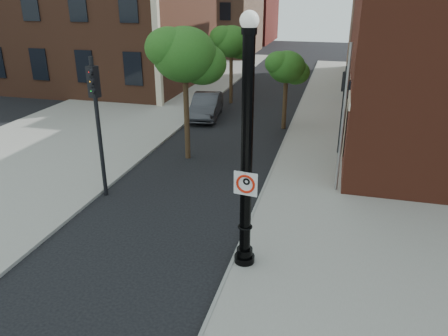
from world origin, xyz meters
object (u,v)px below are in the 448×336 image
(no_parking_sign, at_px, (246,184))
(parked_car, at_px, (206,106))
(traffic_signal_right, at_px, (344,96))
(traffic_signal_left, at_px, (96,105))
(lamppost, at_px, (246,162))

(no_parking_sign, relative_size, parked_car, 0.15)
(traffic_signal_right, bearing_deg, no_parking_sign, -84.28)
(parked_car, xyz_separation_m, traffic_signal_left, (-0.53, -11.60, 2.81))
(lamppost, height_order, parked_car, lamppost)
(lamppost, distance_m, parked_car, 15.99)
(lamppost, relative_size, parked_car, 1.55)
(no_parking_sign, relative_size, traffic_signal_right, 0.16)
(lamppost, bearing_deg, parked_car, 110.99)
(no_parking_sign, xyz_separation_m, traffic_signal_right, (2.39, 10.16, 0.20))
(lamppost, distance_m, no_parking_sign, 0.58)
(traffic_signal_left, height_order, traffic_signal_right, traffic_signal_left)
(no_parking_sign, distance_m, parked_car, 16.08)
(traffic_signal_left, bearing_deg, traffic_signal_right, 51.83)
(lamppost, xyz_separation_m, traffic_signal_left, (-6.18, 3.15, 0.34))
(parked_car, height_order, traffic_signal_right, traffic_signal_right)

